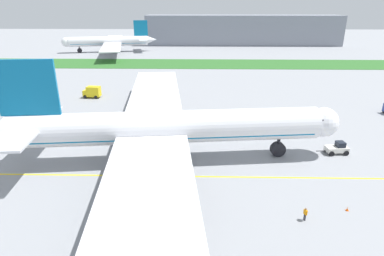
% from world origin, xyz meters
% --- Properties ---
extents(ground_plane, '(600.00, 600.00, 0.00)m').
position_xyz_m(ground_plane, '(0.00, 0.00, 0.00)').
color(ground_plane, gray).
rests_on(ground_plane, ground).
extents(apron_taxi_line, '(280.00, 0.36, 0.01)m').
position_xyz_m(apron_taxi_line, '(0.00, -2.56, 0.00)').
color(apron_taxi_line, yellow).
rests_on(apron_taxi_line, ground).
extents(grass_median_strip, '(320.00, 24.00, 0.10)m').
position_xyz_m(grass_median_strip, '(0.00, 95.97, 0.05)').
color(grass_median_strip, '#2D6628').
rests_on(grass_median_strip, ground).
extents(airliner_foreground, '(59.00, 95.53, 17.21)m').
position_xyz_m(airliner_foreground, '(0.63, 2.83, 5.84)').
color(airliner_foreground, white).
rests_on(airliner_foreground, ground).
extents(pushback_tug, '(5.66, 2.63, 2.21)m').
position_xyz_m(pushback_tug, '(31.05, 6.19, 0.99)').
color(pushback_tug, white).
rests_on(pushback_tug, ground).
extents(ground_crew_wingwalker_port, '(0.40, 0.58, 1.75)m').
position_xyz_m(ground_crew_wingwalker_port, '(19.71, -12.88, 1.06)').
color(ground_crew_wingwalker_port, black).
rests_on(ground_crew_wingwalker_port, ground).
extents(traffic_cone_near_nose, '(0.36, 0.36, 0.58)m').
position_xyz_m(traffic_cone_near_nose, '(25.79, -10.78, 0.28)').
color(traffic_cone_near_nose, '#F2590C').
rests_on(traffic_cone_near_nose, ground).
extents(service_truck_baggage_loader, '(4.87, 2.85, 3.23)m').
position_xyz_m(service_truck_baggage_loader, '(-23.24, 40.96, 1.69)').
color(service_truck_baggage_loader, yellow).
rests_on(service_truck_baggage_loader, ground).
extents(service_truck_catering_van, '(6.31, 2.98, 2.51)m').
position_xyz_m(service_truck_catering_van, '(-47.81, 39.59, 1.40)').
color(service_truck_catering_van, black).
rests_on(service_truck_catering_van, ground).
extents(parked_airliner_far_centre, '(49.68, 79.80, 16.32)m').
position_xyz_m(parked_airliner_far_centre, '(-41.76, 132.50, 5.54)').
color(parked_airliner_far_centre, white).
rests_on(parked_airliner_far_centre, ground).
extents(terminal_building, '(121.08, 20.00, 18.00)m').
position_xyz_m(terminal_building, '(33.67, 167.93, 9.00)').
color(terminal_building, gray).
rests_on(terminal_building, ground).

